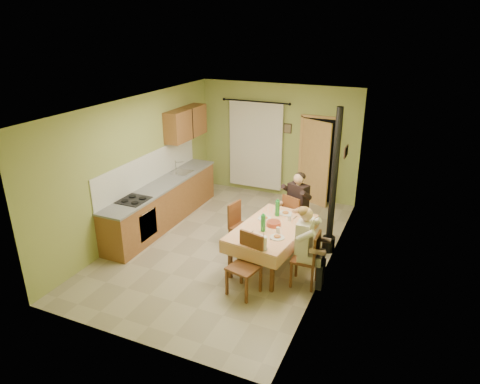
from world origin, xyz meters
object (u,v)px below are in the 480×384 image
at_px(chair_far, 295,226).
at_px(chair_left, 241,236).
at_px(chair_right, 305,269).
at_px(man_far, 297,199).
at_px(stove_flue, 332,202).
at_px(chair_near, 244,277).
at_px(dining_table, 272,245).
at_px(man_right, 306,238).

relative_size(chair_far, chair_left, 1.03).
bearing_deg(chair_left, chair_far, 146.69).
bearing_deg(chair_right, man_far, 20.29).
bearing_deg(stove_flue, chair_left, -158.45).
bearing_deg(chair_right, chair_near, 124.99).
distance_m(chair_right, stove_flue, 1.48).
bearing_deg(stove_flue, chair_far, 163.45).
height_order(dining_table, man_far, man_far).
height_order(chair_near, chair_right, chair_near).
distance_m(chair_far, chair_right, 1.63).
bearing_deg(chair_far, man_far, 90.00).
distance_m(chair_right, man_right, 0.59).
bearing_deg(chair_left, dining_table, 80.15).
bearing_deg(stove_flue, chair_near, -116.41).
xyz_separation_m(dining_table, chair_near, (-0.10, -1.02, -0.09)).
bearing_deg(man_right, chair_far, 20.18).
relative_size(man_right, stove_flue, 0.50).
bearing_deg(man_far, chair_right, -45.45).
relative_size(dining_table, man_far, 1.39).
height_order(chair_right, stove_flue, stove_flue).
bearing_deg(man_far, chair_far, -90.00).
height_order(chair_near, chair_left, chair_near).
xyz_separation_m(man_right, stove_flue, (0.13, 1.29, 0.15)).
height_order(chair_right, chair_left, chair_right).
relative_size(dining_table, chair_far, 1.97).
relative_size(dining_table, man_right, 1.39).
bearing_deg(man_far, dining_table, -73.63).
distance_m(chair_near, man_far, 2.24).
relative_size(chair_far, man_right, 0.70).
xyz_separation_m(dining_table, stove_flue, (0.85, 0.90, 0.64)).
bearing_deg(chair_near, man_right, -129.21).
distance_m(chair_far, man_far, 0.59).
bearing_deg(chair_far, man_right, -45.56).
distance_m(dining_table, stove_flue, 1.40).
relative_size(chair_far, man_far, 0.70).
xyz_separation_m(chair_far, chair_left, (-0.83, -0.84, -0.00)).
bearing_deg(chair_far, stove_flue, 5.73).
height_order(man_far, stove_flue, stove_flue).
bearing_deg(dining_table, chair_near, -88.19).
relative_size(chair_near, chair_right, 1.05).
xyz_separation_m(man_far, stove_flue, (0.74, -0.23, 0.15)).
xyz_separation_m(chair_near, chair_right, (0.84, 0.63, -0.00)).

